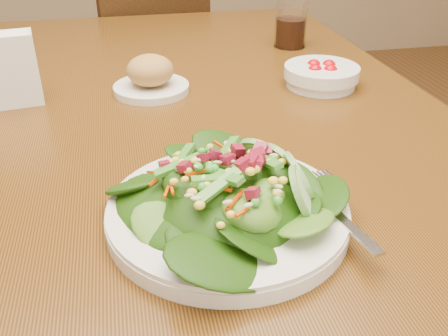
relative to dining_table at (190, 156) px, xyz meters
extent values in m
cube|color=#5E3A12|center=(0.00, 0.00, 0.08)|extent=(0.90, 1.40, 0.04)
cylinder|color=#3B2211|center=(-0.39, 0.64, -0.29)|extent=(0.07, 0.07, 0.71)
cylinder|color=#3B2211|center=(0.39, 0.64, -0.29)|extent=(0.07, 0.07, 0.71)
cube|color=#3B2211|center=(-0.05, 0.96, -0.25)|extent=(0.50, 0.50, 0.04)
cylinder|color=#3B2211|center=(0.05, 1.18, -0.46)|extent=(0.04, 0.04, 0.38)
cylinder|color=#3B2211|center=(-0.26, 1.06, -0.46)|extent=(0.04, 0.04, 0.38)
cylinder|color=#3B2211|center=(0.17, 0.86, -0.46)|extent=(0.04, 0.04, 0.38)
cylinder|color=#3B2211|center=(-0.15, 0.75, -0.46)|extent=(0.04, 0.04, 0.38)
cube|color=#3B2211|center=(0.02, 0.79, -0.02)|extent=(0.36, 0.16, 0.43)
cylinder|color=silver|center=(0.00, -0.35, 0.11)|extent=(0.28, 0.28, 0.02)
ellipsoid|color=black|center=(0.00, -0.35, 0.14)|extent=(0.19, 0.19, 0.04)
cube|color=silver|center=(0.11, -0.38, 0.12)|extent=(0.05, 0.18, 0.01)
cylinder|color=silver|center=(-0.06, 0.08, 0.11)|extent=(0.14, 0.14, 0.01)
ellipsoid|color=#AE7945|center=(-0.06, 0.08, 0.14)|extent=(0.09, 0.09, 0.06)
cylinder|color=silver|center=(0.27, 0.04, 0.12)|extent=(0.14, 0.14, 0.04)
sphere|color=#BF010B|center=(0.28, 0.05, 0.13)|extent=(0.03, 0.03, 0.03)
sphere|color=#BF010B|center=(0.26, 0.06, 0.13)|extent=(0.03, 0.03, 0.03)
sphere|color=#BF010B|center=(0.25, 0.03, 0.13)|extent=(0.03, 0.03, 0.03)
sphere|color=#BF010B|center=(0.28, 0.03, 0.13)|extent=(0.03, 0.03, 0.03)
cylinder|color=silver|center=(0.29, 0.31, 0.17)|extent=(0.08, 0.08, 0.13)
cylinder|color=black|center=(0.29, 0.31, 0.13)|extent=(0.07, 0.07, 0.07)
cube|color=white|center=(-0.30, 0.07, 0.16)|extent=(0.10, 0.07, 0.13)
cube|color=white|center=(-0.30, 0.07, 0.17)|extent=(0.09, 0.06, 0.11)
camera|label=1|loc=(-0.11, -0.82, 0.45)|focal=40.00mm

